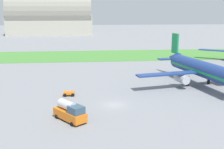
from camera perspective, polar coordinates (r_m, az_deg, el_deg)
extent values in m
plane|color=gray|center=(55.55, 0.52, -6.09)|extent=(600.00, 600.00, 0.00)
cube|color=#478438|center=(114.70, -2.70, 3.83)|extent=(360.00, 28.00, 0.08)
cylinder|color=navy|center=(70.52, 17.89, 1.00)|extent=(8.72, 25.02, 3.78)
cone|color=navy|center=(82.44, 12.19, 3.32)|extent=(4.31, 5.41, 3.41)
cube|color=#198C4C|center=(70.58, 17.88, 0.78)|extent=(8.51, 23.69, 0.53)
cube|color=navy|center=(66.90, 11.71, 0.16)|extent=(16.66, 5.70, 0.38)
cylinder|color=#B7BABF|center=(74.59, 20.82, -0.18)|extent=(2.87, 4.46, 2.08)
cylinder|color=#B7BABF|center=(68.66, 13.83, -0.78)|extent=(2.87, 4.46, 2.08)
cube|color=#198C4C|center=(81.28, 12.57, 6.14)|extent=(1.07, 3.12, 5.50)
cube|color=navy|center=(83.08, 13.87, 3.24)|extent=(5.13, 3.00, 0.30)
cube|color=navy|center=(80.72, 10.93, 3.10)|extent=(5.13, 3.00, 0.30)
cylinder|color=black|center=(74.25, 18.86, -0.94)|extent=(0.68, 0.68, 2.41)
cylinder|color=black|center=(70.96, 14.96, -1.30)|extent=(0.68, 0.68, 2.41)
cube|color=navy|center=(111.72, 20.98, 4.48)|extent=(13.96, 10.56, 0.35)
cube|color=orange|center=(48.14, -8.47, -7.95)|extent=(5.87, 6.61, 1.40)
cylinder|color=silver|center=(48.26, -9.06, -6.07)|extent=(3.40, 3.77, 1.54)
cube|color=#334C60|center=(46.29, -7.22, -7.06)|extent=(3.03, 3.08, 1.20)
cylinder|color=black|center=(47.33, -5.64, -9.15)|extent=(0.63, 0.71, 0.70)
cylinder|color=black|center=(46.03, -8.03, -9.87)|extent=(0.63, 0.71, 0.70)
cylinder|color=black|center=(50.78, -8.80, -7.68)|extent=(0.63, 0.71, 0.70)
cylinder|color=black|center=(49.57, -11.11, -8.30)|extent=(0.63, 0.71, 0.70)
cube|color=orange|center=(61.71, -8.64, -3.68)|extent=(2.42, 1.53, 0.55)
cylinder|color=black|center=(62.45, -7.81, -3.71)|extent=(0.70, 0.26, 0.70)
cylinder|color=black|center=(61.02, -7.88, -4.11)|extent=(0.70, 0.26, 0.70)
cylinder|color=black|center=(62.57, -9.35, -3.74)|extent=(0.70, 0.26, 0.70)
cylinder|color=black|center=(61.14, -9.46, -4.14)|extent=(0.70, 0.26, 0.70)
cube|color=#B2AD9E|center=(220.51, -12.10, 9.77)|extent=(60.66, 29.21, 14.39)
cylinder|color=gray|center=(220.24, -12.23, 12.40)|extent=(59.45, 32.13, 32.13)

